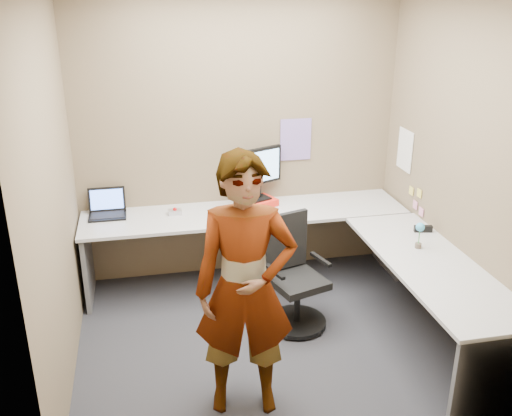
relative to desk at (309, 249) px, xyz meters
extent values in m
plane|color=#232328|center=(-0.44, -0.39, -0.59)|extent=(3.00, 3.00, 0.00)
plane|color=brown|center=(-0.44, 0.91, 0.76)|extent=(3.00, 0.00, 3.00)
plane|color=brown|center=(1.06, -0.39, 0.76)|extent=(0.00, 2.70, 2.70)
plane|color=brown|center=(-1.94, -0.39, 0.76)|extent=(0.00, 2.70, 2.70)
cube|color=#BCBCBC|center=(-0.44, 0.59, 0.13)|extent=(2.96, 0.65, 0.03)
cube|color=#BCBCBC|center=(0.74, -0.71, 0.13)|extent=(0.65, 1.91, 0.03)
cube|color=#59595B|center=(-1.88, 0.59, -0.24)|extent=(0.04, 0.60, 0.70)
cube|color=#59595B|center=(1.00, 0.59, -0.24)|extent=(0.04, 0.60, 0.70)
cube|color=#59595B|center=(0.74, -1.63, -0.24)|extent=(0.60, 0.04, 0.70)
cube|color=red|center=(-0.29, 0.71, 0.17)|extent=(0.39, 0.35, 0.06)
cube|color=black|center=(-0.29, 0.71, 0.21)|extent=(0.26, 0.22, 0.02)
cube|color=black|center=(-0.29, 0.73, 0.29)|extent=(0.07, 0.06, 0.13)
cube|color=black|center=(-0.29, 0.73, 0.52)|extent=(0.48, 0.24, 0.34)
cube|color=#7FB0DC|center=(-0.28, 0.71, 0.52)|extent=(0.42, 0.19, 0.29)
cube|color=black|center=(-1.67, 0.72, 0.15)|extent=(0.33, 0.24, 0.02)
cube|color=black|center=(-1.67, 0.84, 0.27)|extent=(0.33, 0.07, 0.21)
cube|color=#5080FF|center=(-1.67, 0.84, 0.27)|extent=(0.29, 0.05, 0.17)
cube|color=#B7B7BC|center=(-1.07, 0.65, 0.16)|extent=(0.12, 0.08, 0.04)
sphere|color=#AD0B0D|center=(-1.07, 0.64, 0.19)|extent=(0.04, 0.04, 0.04)
cone|color=white|center=(-0.63, 0.43, 0.17)|extent=(0.10, 0.10, 0.06)
cube|color=black|center=(0.94, -0.17, 0.17)|extent=(0.16, 0.07, 0.05)
cylinder|color=brown|center=(0.76, -0.45, 0.16)|extent=(0.05, 0.05, 0.04)
cylinder|color=#338C3F|center=(0.76, -0.45, 0.25)|extent=(0.01, 0.01, 0.14)
sphere|color=#3FACE1|center=(0.76, -0.45, 0.32)|extent=(0.07, 0.07, 0.07)
cube|color=#846BB7|center=(0.11, 0.90, 0.71)|extent=(0.30, 0.01, 0.40)
cube|color=white|center=(1.05, 0.51, 0.66)|extent=(0.01, 0.28, 0.38)
cube|color=#F2E059|center=(1.05, 0.16, 0.36)|extent=(0.01, 0.07, 0.07)
cube|color=pink|center=(1.05, 0.21, 0.23)|extent=(0.01, 0.07, 0.07)
cube|color=pink|center=(1.05, 0.09, 0.21)|extent=(0.01, 0.07, 0.07)
cube|color=#F2E059|center=(1.05, 0.31, 0.33)|extent=(0.01, 0.07, 0.07)
cylinder|color=black|center=(-0.16, -0.24, -0.55)|extent=(0.49, 0.49, 0.04)
cylinder|color=black|center=(-0.16, -0.24, -0.36)|extent=(0.05, 0.05, 0.35)
cube|color=black|center=(-0.16, -0.24, -0.17)|extent=(0.51, 0.51, 0.06)
cube|color=black|center=(-0.22, -0.05, 0.12)|extent=(0.38, 0.16, 0.49)
cube|color=black|center=(-0.37, -0.30, -0.02)|extent=(0.11, 0.26, 0.03)
cube|color=black|center=(0.05, -0.17, -0.02)|extent=(0.11, 0.26, 0.03)
imported|color=#999399|center=(-0.75, -1.07, 0.30)|extent=(0.70, 0.52, 1.78)
camera|label=1|loc=(-1.33, -4.18, 2.09)|focal=40.00mm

